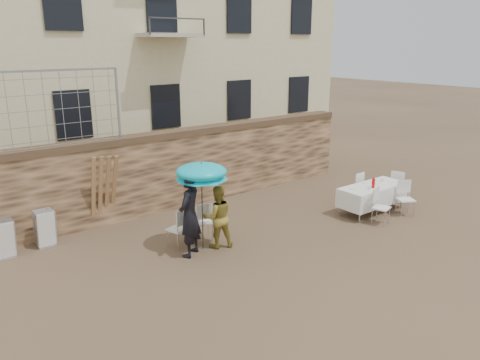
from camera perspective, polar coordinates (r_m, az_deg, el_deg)
ground at (r=10.11m, az=5.93°, el=-10.85°), size 80.00×80.00×0.00m
stone_wall at (r=13.52m, az=-8.62°, el=1.13°), size 13.00×0.50×2.20m
chain_link_fence at (r=12.01m, az=-21.73°, el=8.00°), size 3.20×0.06×1.80m
man_suit at (r=10.41m, az=-6.16°, el=-4.30°), size 0.83×0.76×1.91m
woman_dress at (r=10.86m, az=-2.75°, el=-4.50°), size 0.87×0.78×1.49m
umbrella at (r=10.43m, az=-4.72°, el=0.68°), size 1.20×1.20×1.91m
couple_chair_left at (r=11.02m, az=-7.60°, el=-5.79°), size 0.58×0.58×0.96m
couple_chair_right at (r=11.36m, az=-4.54°, el=-5.01°), size 0.60×0.60×0.96m
banquet_table at (r=13.64m, az=15.89°, el=-0.81°), size 2.10×0.85×0.78m
soda_bottle at (r=13.35m, az=15.94°, el=-0.40°), size 0.09×0.09×0.26m
table_chair_front_left at (r=12.83m, az=16.86°, el=-3.14°), size 0.60×0.60×0.96m
table_chair_front_right at (r=13.71m, az=19.56°, el=-2.15°), size 0.66×0.66×0.96m
table_chair_back at (r=14.32m, az=13.75°, el=-0.88°), size 0.50×0.50×0.96m
table_chair_side at (r=14.87m, az=18.75°, el=-0.65°), size 0.61×0.61×0.96m
chair_stack_left at (r=11.86m, az=-27.08°, el=-5.99°), size 0.46×0.55×0.92m
chair_stack_right at (r=12.03m, az=-22.89°, el=-5.17°), size 0.46×0.47×0.92m
wood_planks at (r=12.36m, az=-16.13°, el=-1.28°), size 0.70×0.20×2.00m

